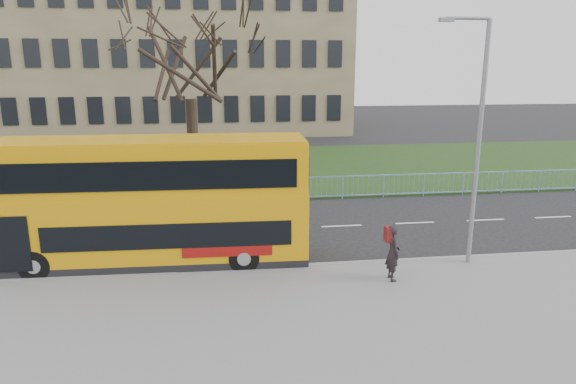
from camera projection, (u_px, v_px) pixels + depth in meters
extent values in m
plane|color=black|center=(272.00, 252.00, 17.36)|extent=(120.00, 120.00, 0.00)
cube|color=slate|center=(305.00, 362.00, 10.85)|extent=(80.00, 10.50, 0.12)
cube|color=gray|center=(277.00, 268.00, 15.85)|extent=(80.00, 0.20, 0.14)
cube|color=#1C3312|center=(248.00, 168.00, 31.10)|extent=(80.00, 15.40, 0.08)
cube|color=#77684B|center=(182.00, 55.00, 48.67)|extent=(30.00, 15.00, 14.00)
cube|color=orange|center=(156.00, 227.00, 16.10)|extent=(9.49, 2.54, 1.75)
cube|color=orange|center=(153.00, 196.00, 15.86)|extent=(9.49, 2.54, 0.30)
cube|color=orange|center=(152.00, 166.00, 15.63)|extent=(9.44, 2.50, 1.57)
cube|color=black|center=(168.00, 236.00, 15.05)|extent=(7.27, 0.27, 0.76)
cube|color=black|center=(146.00, 176.00, 14.57)|extent=(8.67, 0.31, 0.85)
cylinder|color=black|center=(35.00, 266.00, 14.98)|extent=(0.94, 0.28, 0.93)
cylinder|color=black|center=(244.00, 258.00, 15.57)|extent=(0.94, 0.28, 0.93)
imported|color=black|center=(393.00, 253.00, 14.67)|extent=(0.41, 0.61, 1.64)
cylinder|color=gray|center=(478.00, 147.00, 15.29)|extent=(0.15, 0.15, 7.30)
cylinder|color=gray|center=(468.00, 18.00, 14.32)|extent=(1.28, 0.10, 0.09)
cube|color=gray|center=(446.00, 20.00, 14.25)|extent=(0.41, 0.17, 0.11)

